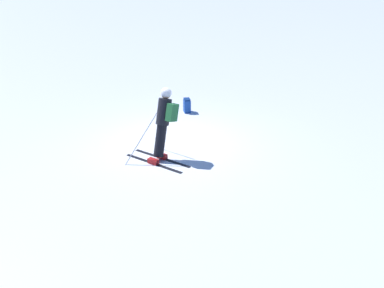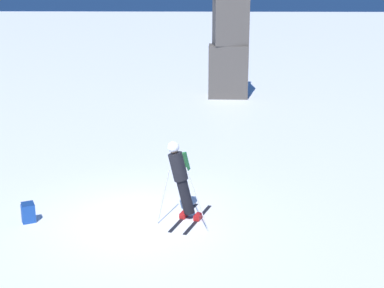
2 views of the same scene
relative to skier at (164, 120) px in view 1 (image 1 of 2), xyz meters
The scene contains 3 objects.
ground_plane 1.47m from the skier, behind, with size 300.00×300.00×0.00m, color white.
skier is the anchor object (origin of this frame).
spare_backpack 3.69m from the skier, behind, with size 0.37×0.34×0.50m.
Camera 1 is at (9.32, 3.37, 4.50)m, focal length 35.00 mm.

